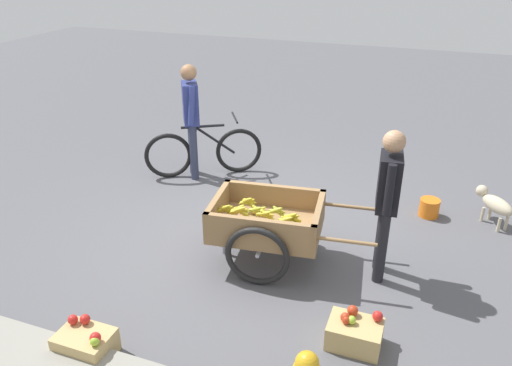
% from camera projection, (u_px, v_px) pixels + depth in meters
% --- Properties ---
extents(ground_plane, '(24.00, 24.00, 0.00)m').
position_uv_depth(ground_plane, '(250.00, 234.00, 5.74)').
color(ground_plane, '#56565B').
extents(fruit_cart, '(1.73, 1.01, 0.70)m').
position_uv_depth(fruit_cart, '(267.00, 223.00, 5.10)').
color(fruit_cart, '#937047').
rests_on(fruit_cart, ground).
extents(vendor_person, '(0.24, 0.57, 1.53)m').
position_uv_depth(vendor_person, '(388.00, 194.00, 4.66)').
color(vendor_person, black).
rests_on(vendor_person, ground).
extents(bicycle, '(1.45, 0.91, 0.85)m').
position_uv_depth(bicycle, '(204.00, 152.00, 7.06)').
color(bicycle, black).
rests_on(bicycle, ground).
extents(cyclist_person, '(0.35, 0.52, 1.59)m').
position_uv_depth(cyclist_person, '(191.00, 112.00, 6.77)').
color(cyclist_person, '#333851').
rests_on(cyclist_person, ground).
extents(dog, '(0.46, 0.54, 0.40)m').
position_uv_depth(dog, '(495.00, 204.00, 5.84)').
color(dog, beige).
rests_on(dog, ground).
extents(plastic_bucket, '(0.24, 0.24, 0.22)m').
position_uv_depth(plastic_bucket, '(429.00, 208.00, 6.08)').
color(plastic_bucket, orange).
rests_on(plastic_bucket, ground).
extents(apple_crate, '(0.44, 0.32, 0.31)m').
position_uv_depth(apple_crate, '(86.00, 343.00, 4.02)').
color(apple_crate, tan).
rests_on(apple_crate, ground).
extents(mixed_fruit_crate, '(0.44, 0.32, 0.31)m').
position_uv_depth(mixed_fruit_crate, '(355.00, 333.00, 4.12)').
color(mixed_fruit_crate, tan).
rests_on(mixed_fruit_crate, ground).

